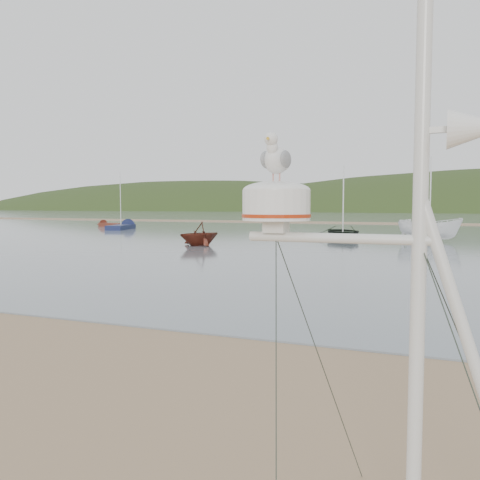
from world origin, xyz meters
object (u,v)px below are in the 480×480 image
at_px(mast_rig, 406,407).
at_px(sailboat_blue_near, 126,226).
at_px(boat_dark, 343,207).
at_px(boat_white, 430,211).
at_px(boat_red, 199,223).
at_px(dinghy_red_far, 106,225).

xyz_separation_m(mast_rig, sailboat_blue_near, (-33.40, 44.96, -0.98)).
bearing_deg(boat_dark, mast_rig, -103.57).
height_order(mast_rig, boat_white, mast_rig).
xyz_separation_m(boat_white, sailboat_blue_near, (-32.65, 8.66, -2.03)).
height_order(mast_rig, sailboat_blue_near, sailboat_blue_near).
xyz_separation_m(boat_red, boat_white, (14.20, 9.72, 0.78)).
relative_size(dinghy_red_far, sailboat_blue_near, 0.73).
relative_size(boat_red, dinghy_red_far, 0.57).
bearing_deg(dinghy_red_far, boat_white, -17.35).
distance_m(boat_white, dinghy_red_far, 39.55).
height_order(boat_red, boat_white, boat_white).
distance_m(mast_rig, sailboat_blue_near, 56.02).
distance_m(mast_rig, dinghy_red_far, 61.58).
distance_m(dinghy_red_far, sailboat_blue_near, 5.94).
bearing_deg(boat_white, mast_rig, -171.95).
relative_size(boat_dark, boat_white, 1.11).
relative_size(boat_dark, dinghy_red_far, 0.96).
xyz_separation_m(mast_rig, boat_dark, (-7.26, 36.81, 1.31)).
bearing_deg(mast_rig, boat_red, 119.36).
xyz_separation_m(boat_red, dinghy_red_far, (-23.50, 21.49, -1.26)).
xyz_separation_m(boat_dark, dinghy_red_far, (-31.20, 11.27, -2.30)).
bearing_deg(boat_white, dinghy_red_far, 79.51).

